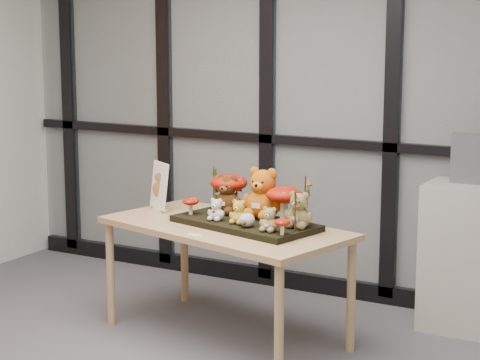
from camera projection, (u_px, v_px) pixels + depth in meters
The scene contains 22 objects.
room_shell at pixel (91, 61), 3.56m from camera, with size 5.00×5.00×5.00m.
glass_partition at pixel (328, 88), 5.74m from camera, with size 4.90×0.06×2.78m.
display_table at pixel (225, 236), 5.05m from camera, with size 1.59×1.05×0.68m.
diorama_tray at pixel (245, 223), 5.00m from camera, with size 0.84×0.42×0.04m, color black.
bear_pooh_yellow at pixel (263, 190), 5.02m from camera, with size 0.25×0.23×0.33m, color #C75E0D, non-canonical shape.
bear_brown_medium at pixel (227, 192), 5.16m from camera, with size 0.19×0.17×0.25m, color #3F230B, non-canonical shape.
bear_tan_back at pixel (299, 208), 4.80m from camera, with size 0.17×0.15×0.22m, color olive, non-canonical shape.
bear_small_yellow at pixel (239, 210), 4.90m from camera, with size 0.12×0.10×0.15m, color gold, non-canonical shape.
bear_white_bow at pixel (216, 208), 4.98m from camera, with size 0.11×0.10×0.14m, color silver, non-canonical shape.
bear_beige_small at pixel (269, 218), 4.72m from camera, with size 0.11×0.10×0.15m, color #A18B5A, non-canonical shape.
plush_cream_hedgehog at pixel (247, 219), 4.82m from camera, with size 0.07×0.06×0.09m, color beige, non-canonical shape.
mushroom_back_left at pixel (229, 191), 5.21m from camera, with size 0.22×0.22×0.25m, color #971304, non-canonical shape.
mushroom_back_right at pixel (284, 203), 4.91m from camera, with size 0.21×0.21×0.23m, color #971304, non-canonical shape.
mushroom_front_left at pixel (191, 205), 5.14m from camera, with size 0.10×0.10×0.11m, color #971304, non-canonical shape.
mushroom_front_right at pixel (282, 226), 4.64m from camera, with size 0.09×0.09×0.10m, color #971304, non-canonical shape.
sprig_green_far_left at pixel (214, 188), 5.29m from camera, with size 0.05×0.05×0.26m, color #19330B, non-canonical shape.
sprig_green_mid_left at pixel (237, 194), 5.23m from camera, with size 0.05×0.05×0.21m, color #19330B, non-canonical shape.
sprig_dry_far_right at pixel (305, 202), 4.79m from camera, with size 0.05×0.05×0.29m, color brown, non-canonical shape.
sprig_dry_mid_right at pixel (295, 212), 4.71m from camera, with size 0.05×0.05×0.22m, color brown, non-canonical shape.
sprig_green_centre at pixel (257, 199), 5.14m from camera, with size 0.05×0.05×0.18m, color #19330B, non-canonical shape.
sign_holder at pixel (159, 188), 5.41m from camera, with size 0.20×0.15×0.30m.
label_card at pixel (195, 235), 4.79m from camera, with size 0.08×0.03×0.00m, color white.
Camera 1 is at (2.27, -2.85, 1.83)m, focal length 65.00 mm.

